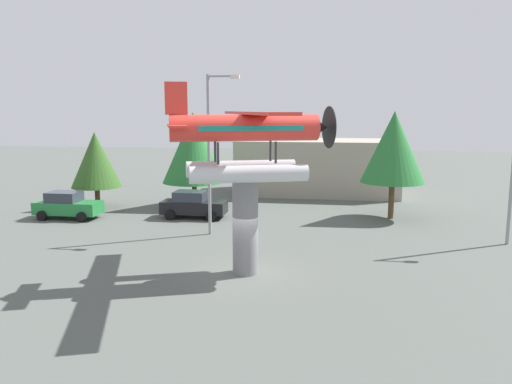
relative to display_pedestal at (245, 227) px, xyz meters
name	(u,v)px	position (x,y,z in m)	size (l,w,h in m)	color
ground_plane	(245,273)	(0.00, 0.00, -2.06)	(140.00, 140.00, 0.00)	#515651
display_pedestal	(245,227)	(0.00, 0.00, 0.00)	(1.10, 1.10, 4.12)	slate
floatplane_monument	(248,139)	(0.12, 0.04, 3.73)	(7.20, 10.16, 4.00)	silver
car_near_green	(67,205)	(-13.40, 9.26, -1.18)	(4.20, 2.02, 1.76)	#237A38
car_mid_black	(193,205)	(-5.35, 10.70, -1.18)	(4.20, 2.02, 1.76)	black
streetlight_primary	(212,145)	(-3.02, 6.56, 3.05)	(1.84, 0.28, 8.92)	gray
storefront_building	(317,167)	(2.32, 22.00, 0.20)	(13.24, 6.40, 4.52)	#9E9384
tree_west	(96,160)	(-13.13, 13.00, 1.43)	(3.55, 3.55, 5.47)	brown
tree_east	(194,148)	(-6.33, 14.54, 2.26)	(4.56, 4.56, 6.86)	brown
tree_center_back	(394,147)	(7.44, 12.52, 2.59)	(4.12, 4.12, 6.95)	brown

